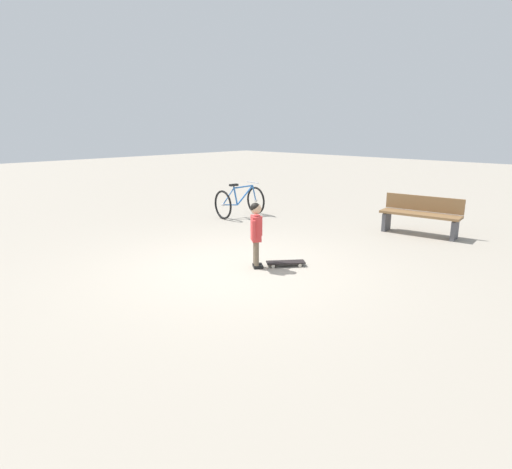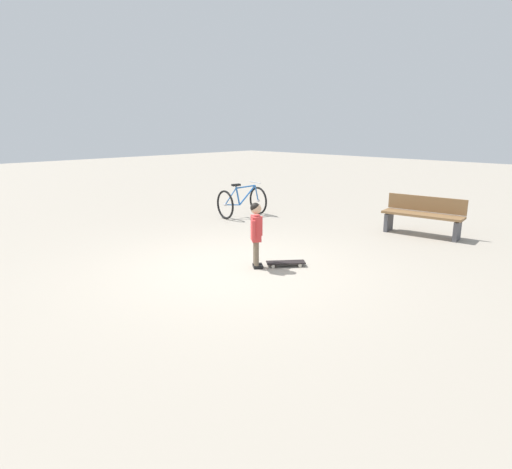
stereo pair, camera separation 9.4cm
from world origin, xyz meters
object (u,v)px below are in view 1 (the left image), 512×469
object	(u,v)px
skateboard	(286,263)
street_bench	(421,215)
child_person	(256,228)
bicycle_near	(240,202)

from	to	relation	value
skateboard	street_bench	size ratio (longest dim) A/B	0.37
child_person	bicycle_near	world-z (taller)	child_person
child_person	street_bench	bearing A→B (deg)	-103.14
skateboard	bicycle_near	world-z (taller)	bicycle_near
bicycle_near	street_bench	size ratio (longest dim) A/B	0.70
bicycle_near	street_bench	world-z (taller)	bicycle_near
skateboard	bicycle_near	bearing A→B (deg)	-33.47
child_person	bicycle_near	xyz separation A→B (m)	(3.14, -2.66, -0.28)
child_person	bicycle_near	size ratio (longest dim) A/B	0.92
street_bench	child_person	bearing A→B (deg)	76.86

